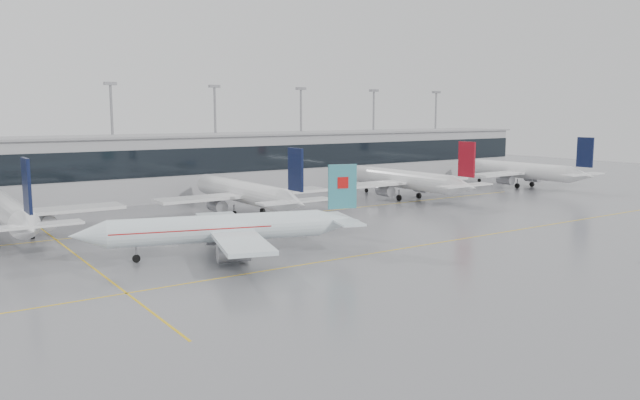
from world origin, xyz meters
TOP-DOWN VIEW (x-y plane):
  - ground at (0.00, 0.00)m, footprint 320.00×320.00m
  - taxi_line_main at (0.00, 0.00)m, footprint 120.00×0.25m
  - taxi_line_north at (0.00, 30.00)m, footprint 120.00×0.25m
  - taxi_line_cross at (-30.00, 15.00)m, footprint 0.25×60.00m
  - terminal at (0.00, 62.00)m, footprint 180.00×15.00m
  - terminal_glass at (0.00, 54.45)m, footprint 180.00×0.20m
  - terminal_roof at (0.00, 62.00)m, footprint 182.00×16.00m
  - light_masts at (0.00, 68.00)m, footprint 156.40×1.00m
  - air_canada_jet at (-15.31, 8.43)m, footprint 33.37×26.62m
  - parked_jet_b at (-35.00, 33.69)m, footprint 29.64×36.96m
  - parked_jet_c at (-0.00, 33.69)m, footprint 29.64×36.96m
  - parked_jet_d at (35.00, 33.69)m, footprint 29.64×36.96m
  - parked_jet_e at (70.00, 33.69)m, footprint 29.64×36.96m

SIDE VIEW (x-z plane):
  - ground at x=0.00m, z-range 0.00..0.00m
  - taxi_line_main at x=0.00m, z-range 0.00..0.01m
  - taxi_line_north at x=0.00m, z-range 0.00..0.01m
  - taxi_line_cross at x=-30.00m, z-range 0.00..0.01m
  - air_canada_jet at x=-15.31m, z-range -1.94..8.45m
  - parked_jet_b at x=-35.00m, z-range -2.15..9.57m
  - parked_jet_c at x=0.00m, z-range -2.15..9.57m
  - parked_jet_d at x=35.00m, z-range -2.15..9.57m
  - parked_jet_e at x=70.00m, z-range -2.15..9.57m
  - terminal at x=0.00m, z-range 0.00..12.00m
  - terminal_glass at x=0.00m, z-range 5.00..10.00m
  - terminal_roof at x=0.00m, z-range 12.00..12.40m
  - light_masts at x=0.00m, z-range 2.04..24.64m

